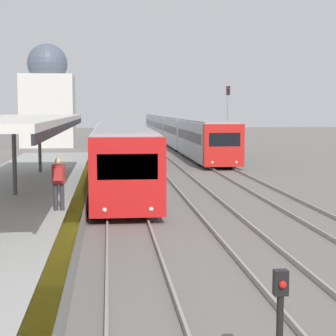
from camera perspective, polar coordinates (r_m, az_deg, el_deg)
The scene contains 7 objects.
platform_canopy at distance 21.39m, azimuth -15.33°, elevation 4.68°, with size 4.00×19.27×2.88m.
person_on_platform at distance 17.84m, azimuth -11.07°, elevation -1.15°, with size 0.40×0.40×1.66m.
train_near at distance 34.06m, azimuth -4.97°, elevation 2.16°, with size 2.72×29.38×3.19m.
train_far at distance 64.67m, azimuth 0.63°, elevation 4.00°, with size 2.68×56.55×3.18m.
signal_post_near at distance 8.34m, azimuth 11.31°, elevation -14.66°, with size 0.20×0.21×1.80m.
signal_mast_far at distance 45.81m, azimuth 6.11°, elevation 5.47°, with size 0.28×0.29×5.87m.
distant_domed_building at distance 61.80m, azimuth -12.08°, elevation 6.83°, with size 5.52×5.52×10.94m.
Camera 1 is at (-0.64, -1.46, 4.05)m, focal length 60.00 mm.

